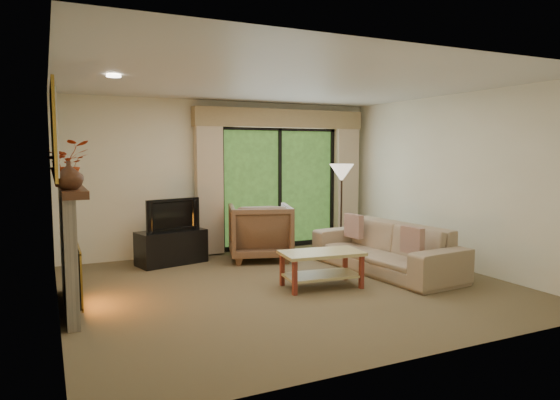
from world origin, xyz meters
name	(u,v)px	position (x,y,z in m)	size (l,w,h in m)	color
floor	(290,286)	(0.00, 0.00, 0.00)	(5.50, 5.50, 0.00)	brown
ceiling	(290,83)	(0.00, 0.00, 2.60)	(5.50, 5.50, 0.00)	silver
wall_back	(226,177)	(0.00, 2.50, 1.30)	(5.00, 5.00, 0.00)	#F4EDCB
wall_front	(425,206)	(0.00, -2.50, 1.30)	(5.00, 5.00, 0.00)	#F4EDCB
wall_left	(54,194)	(-2.75, 0.00, 1.30)	(5.00, 5.00, 0.00)	#F4EDCB
wall_right	(453,181)	(2.75, 0.00, 1.30)	(5.00, 5.00, 0.00)	#F4EDCB
fireplace	(68,248)	(-2.63, 0.20, 0.69)	(0.24, 1.70, 1.37)	gray
mirror	(54,132)	(-2.71, 0.20, 1.95)	(0.07, 1.45, 1.02)	#B3842E
sliding_door	(279,187)	(1.00, 2.45, 1.10)	(2.26, 0.10, 2.16)	black
curtain_left	(209,184)	(-0.35, 2.34, 1.20)	(0.45, 0.18, 2.35)	#C3AC8C
curtain_right	(346,180)	(2.35, 2.34, 1.20)	(0.45, 0.18, 2.35)	#C3AC8C
cornice	(281,119)	(1.00, 2.36, 2.32)	(3.20, 0.24, 0.32)	#9A8055
media_console	(171,247)	(-1.09, 1.95, 0.26)	(1.04, 0.47, 0.52)	black
tv	(171,214)	(-1.09, 1.95, 0.77)	(0.88, 0.11, 0.51)	black
armchair	(260,232)	(0.28, 1.67, 0.45)	(0.97, 1.00, 0.91)	brown
sofa	(385,248)	(1.61, 0.13, 0.35)	(2.40, 0.94, 0.70)	#9E886C
pillow_near	(412,240)	(1.53, -0.56, 0.58)	(0.09, 0.35, 0.35)	brown
pillow_far	(354,226)	(1.53, 0.82, 0.58)	(0.10, 0.37, 0.37)	brown
coffee_table	(321,269)	(0.35, -0.21, 0.23)	(1.03, 0.57, 0.47)	tan
floor_lamp	(341,209)	(1.71, 1.48, 0.77)	(0.41, 0.41, 1.53)	beige
vase	(69,175)	(-2.61, -0.34, 1.51)	(0.27, 0.27, 0.28)	#4A2A19
branches	(67,163)	(-2.61, 0.12, 1.62)	(0.45, 0.39, 0.50)	#AF3C15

